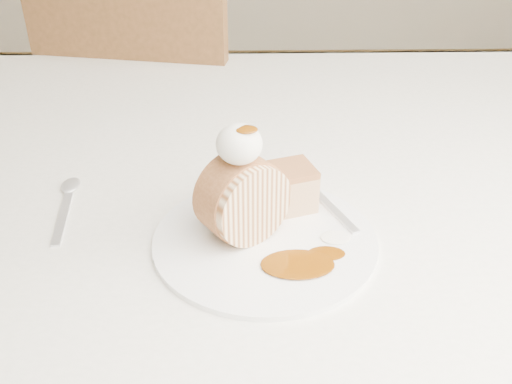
{
  "coord_description": "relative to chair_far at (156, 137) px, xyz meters",
  "views": [
    {
      "loc": [
        -0.03,
        -0.56,
        1.14
      ],
      "look_at": [
        -0.02,
        -0.02,
        0.81
      ],
      "focal_mm": 40.0,
      "sensor_mm": 36.0,
      "label": 1
    }
  ],
  "objects": [
    {
      "name": "plate",
      "position": [
        0.24,
        -0.76,
        0.24
      ],
      "size": [
        0.32,
        0.32,
        0.01
      ],
      "primitive_type": "cylinder",
      "rotation": [
        0.0,
        0.0,
        0.32
      ],
      "color": "white",
      "rests_on": "table"
    },
    {
      "name": "caramel_drizzle",
      "position": [
        0.22,
        -0.76,
        0.39
      ],
      "size": [
        0.02,
        0.02,
        0.01
      ],
      "primitive_type": "ellipsoid",
      "color": "#673204",
      "rests_on": "whipped_cream"
    },
    {
      "name": "caramel_pool",
      "position": [
        0.28,
        -0.81,
        0.25
      ],
      "size": [
        0.09,
        0.07,
        0.0
      ],
      "primitive_type": null,
      "rotation": [
        0.0,
        0.0,
        0.32
      ],
      "color": "#673204",
      "rests_on": "plate"
    },
    {
      "name": "cake_chunk",
      "position": [
        0.28,
        -0.7,
        0.27
      ],
      "size": [
        0.07,
        0.07,
        0.05
      ],
      "primitive_type": "cube",
      "rotation": [
        0.0,
        0.0,
        0.32
      ],
      "color": "#A6693E",
      "rests_on": "plate"
    },
    {
      "name": "roulade_slice",
      "position": [
        0.22,
        -0.75,
        0.29
      ],
      "size": [
        0.11,
        0.1,
        0.09
      ],
      "primitive_type": "cylinder",
      "rotation": [
        1.57,
        0.0,
        0.63
      ],
      "color": "beige",
      "rests_on": "plate"
    },
    {
      "name": "chair_far",
      "position": [
        0.0,
        0.0,
        0.0
      ],
      "size": [
        0.5,
        0.5,
        0.9
      ],
      "rotation": [
        0.0,
        0.0,
        2.95
      ],
      "color": "brown",
      "rests_on": "ground"
    },
    {
      "name": "fork",
      "position": [
        0.33,
        -0.71,
        0.25
      ],
      "size": [
        0.08,
        0.15,
        0.0
      ],
      "primitive_type": "cube",
      "rotation": [
        0.0,
        0.0,
        0.39
      ],
      "color": "silver",
      "rests_on": "plate"
    },
    {
      "name": "table",
      "position": [
        0.25,
        -0.53,
        0.15
      ],
      "size": [
        1.4,
        0.9,
        0.75
      ],
      "color": "white",
      "rests_on": "ground"
    },
    {
      "name": "spoon",
      "position": [
        0.0,
        -0.71,
        0.24
      ],
      "size": [
        0.04,
        0.14,
        0.0
      ],
      "primitive_type": "cube",
      "rotation": [
        0.0,
        0.0,
        0.12
      ],
      "color": "silver",
      "rests_on": "table"
    },
    {
      "name": "whipped_cream",
      "position": [
        0.22,
        -0.75,
        0.36
      ],
      "size": [
        0.05,
        0.05,
        0.04
      ],
      "primitive_type": "ellipsoid",
      "color": "white",
      "rests_on": "roulade_slice"
    }
  ]
}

